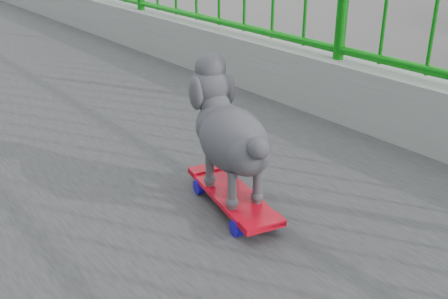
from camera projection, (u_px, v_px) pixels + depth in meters
skateboard at (233, 197)px, 1.88m from camera, size 0.25×0.52×0.07m
poodle at (230, 131)px, 1.80m from camera, size 0.28×0.50×0.43m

